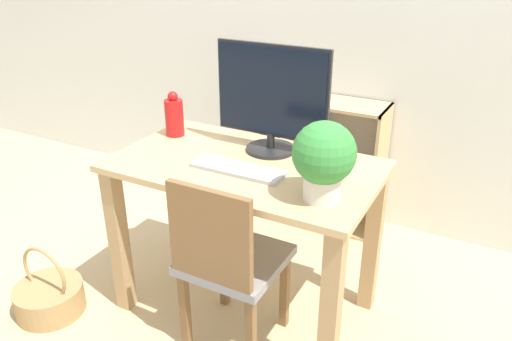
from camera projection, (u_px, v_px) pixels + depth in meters
ground_plane at (247, 304)px, 2.49m from camera, size 10.00×10.00×0.00m
wall_back at (341, 7)px, 2.84m from camera, size 8.00×0.05×2.60m
desk at (245, 196)px, 2.23m from camera, size 1.15×0.67×0.77m
monitor at (272, 96)px, 2.18m from camera, size 0.53×0.22×0.48m
keyboard at (238, 169)px, 2.08m from camera, size 0.41×0.13×0.02m
vase at (174, 116)px, 2.42m from camera, size 0.09×0.09×0.22m
potted_plant at (324, 157)px, 1.79m from camera, size 0.23×0.23×0.30m
chair at (228, 259)px, 2.06m from camera, size 0.40×0.40×0.83m
bookshelf at (301, 163)px, 3.15m from camera, size 0.76×0.28×0.80m
basket at (49, 297)px, 2.41m from camera, size 0.32×0.32×0.36m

